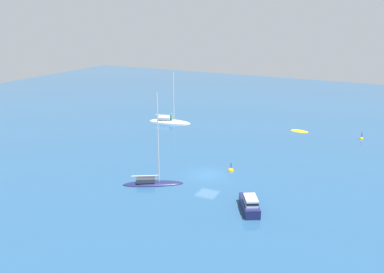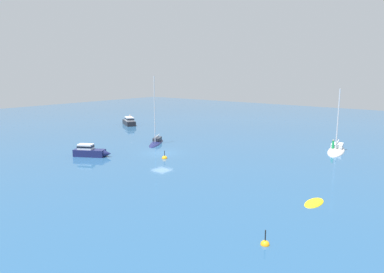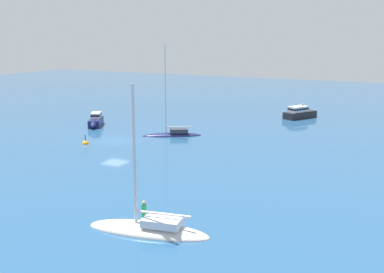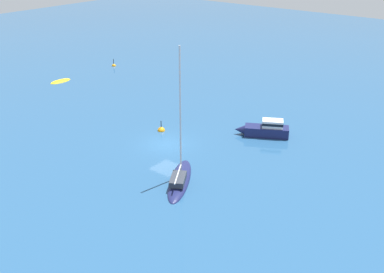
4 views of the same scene
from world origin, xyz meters
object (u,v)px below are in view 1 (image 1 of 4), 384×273
object	(u,v)px
channel_buoy	(231,171)
mooring_buoy	(361,139)
powerboat_1	(249,203)
sloop_1	(169,122)
skiff	(299,131)
sloop	(152,183)

from	to	relation	value
channel_buoy	mooring_buoy	distance (m)	25.34
mooring_buoy	powerboat_1	bearing A→B (deg)	74.89
powerboat_1	mooring_buoy	xyz separation A→B (m)	(-8.14, -30.14, -0.68)
sloop_1	skiff	distance (m)	22.75
sloop_1	channel_buoy	world-z (taller)	sloop_1
powerboat_1	mooring_buoy	distance (m)	31.22
channel_buoy	mooring_buoy	size ratio (longest dim) A/B	1.05
channel_buoy	powerboat_1	bearing A→B (deg)	121.58
sloop_1	mooring_buoy	bearing A→B (deg)	-1.72
powerboat_1	channel_buoy	xyz separation A→B (m)	(5.34, -8.68, -0.68)
sloop	mooring_buoy	size ratio (longest dim) A/B	8.18
mooring_buoy	channel_buoy	bearing A→B (deg)	57.87
sloop	mooring_buoy	world-z (taller)	sloop
sloop	skiff	bearing A→B (deg)	39.11
sloop_1	skiff	bearing A→B (deg)	1.62
channel_buoy	mooring_buoy	xyz separation A→B (m)	(-13.47, -21.46, 0.01)
sloop	channel_buoy	world-z (taller)	sloop
mooring_buoy	sloop_1	bearing A→B (deg)	8.72
skiff	sloop	bearing A→B (deg)	-108.47
sloop	mooring_buoy	distance (m)	35.54
powerboat_1	skiff	size ratio (longest dim) A/B	1.71
mooring_buoy	skiff	bearing A→B (deg)	0.78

